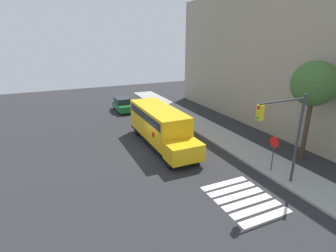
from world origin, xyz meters
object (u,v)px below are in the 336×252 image
(stop_sign, at_px, (273,149))
(parked_car, at_px, (123,105))
(traffic_light, at_px, (286,129))
(tree_near_sidewalk, at_px, (314,84))
(school_bus, at_px, (160,124))

(stop_sign, bearing_deg, parked_car, -165.87)
(traffic_light, xyz_separation_m, tree_near_sidewalk, (-2.29, 4.76, 1.80))
(parked_car, xyz_separation_m, stop_sign, (19.10, 4.81, 0.94))
(traffic_light, distance_m, tree_near_sidewalk, 5.58)
(school_bus, height_order, stop_sign, school_bus)
(stop_sign, distance_m, tree_near_sidewalk, 5.45)
(parked_car, height_order, tree_near_sidewalk, tree_near_sidewalk)
(school_bus, distance_m, traffic_light, 10.09)
(school_bus, bearing_deg, traffic_light, 22.90)
(parked_car, xyz_separation_m, traffic_light, (20.64, 3.87, 2.95))
(traffic_light, relative_size, tree_near_sidewalk, 0.79)
(parked_car, relative_size, stop_sign, 1.56)
(school_bus, xyz_separation_m, stop_sign, (7.58, 4.79, -0.04))
(parked_car, bearing_deg, traffic_light, 10.62)
(parked_car, height_order, traffic_light, traffic_light)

